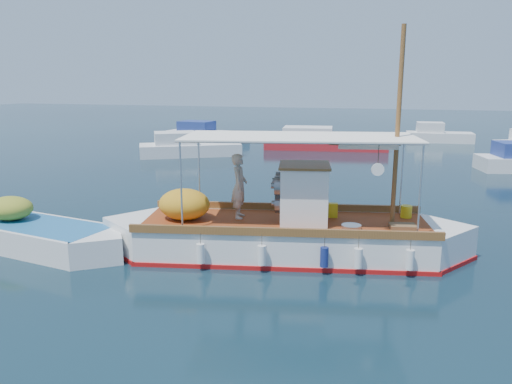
# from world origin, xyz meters

# --- Properties ---
(ground) EXTENTS (160.00, 160.00, 0.00)m
(ground) POSITION_xyz_m (0.00, 0.00, 0.00)
(ground) COLOR black
(ground) RESTS_ON ground
(fishing_caique) EXTENTS (10.52, 4.41, 6.55)m
(fishing_caique) POSITION_xyz_m (0.00, 0.21, 0.58)
(fishing_caique) COLOR white
(fishing_caique) RESTS_ON ground
(dinghy) EXTENTS (6.84, 2.72, 1.69)m
(dinghy) POSITION_xyz_m (-7.38, -1.37, 0.35)
(dinghy) COLOR white
(dinghy) RESTS_ON ground
(bg_boat_nw) EXTENTS (6.94, 5.35, 1.80)m
(bg_boat_nw) POSITION_xyz_m (-10.74, 17.26, 0.49)
(bg_boat_nw) COLOR silver
(bg_boat_nw) RESTS_ON ground
(bg_boat_n) EXTENTS (9.11, 3.96, 1.80)m
(bg_boat_n) POSITION_xyz_m (-2.69, 23.28, 0.49)
(bg_boat_n) COLOR #AA1C22
(bg_boat_n) RESTS_ON ground
(bg_boat_far_w) EXTENTS (7.06, 3.17, 1.80)m
(bg_boat_far_w) POSITION_xyz_m (-12.97, 25.73, 0.49)
(bg_boat_far_w) COLOR silver
(bg_boat_far_w) RESTS_ON ground
(bg_boat_far_n) EXTENTS (5.29, 2.35, 1.80)m
(bg_boat_far_n) POSITION_xyz_m (5.67, 30.20, 0.49)
(bg_boat_far_n) COLOR silver
(bg_boat_far_n) RESTS_ON ground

